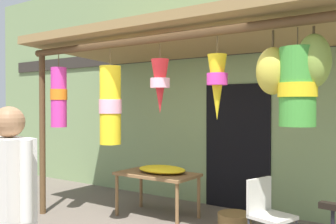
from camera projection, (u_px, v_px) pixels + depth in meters
shop_facade at (226, 80)px, 6.27m from camera, size 12.31×0.29×4.17m
market_stall_canopy at (195, 53)px, 5.14m from camera, size 4.82×2.48×2.70m
display_table at (157, 178)px, 5.63m from camera, size 1.19×0.68×0.66m
flower_heap_on_table at (163, 169)px, 5.63m from camera, size 0.76×0.53×0.10m
folding_chair at (267, 210)px, 4.19m from camera, size 0.50×0.50×0.84m
wicker_basket_by_table at (234, 221)px, 5.11m from camera, size 0.45×0.45×0.20m
vendor_in_orange at (9, 201)px, 2.71m from camera, size 0.59×0.27×1.65m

